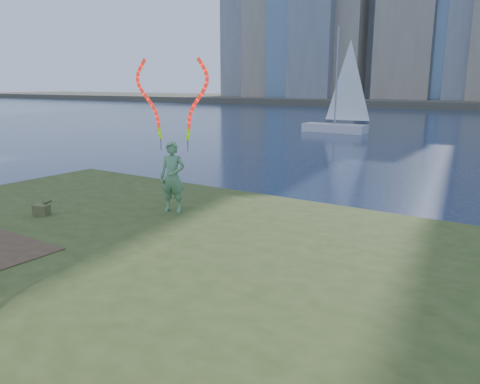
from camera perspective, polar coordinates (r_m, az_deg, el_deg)
The scene contains 5 objects.
ground at distance 10.98m, azimuth -11.01°, elevation -8.84°, with size 320.00×320.00×0.00m, color #1A2842.
grassy_knoll at distance 9.50m, azimuth -20.99°, elevation -10.85°, with size 20.00×18.00×0.80m.
woman_with_ribbons at distance 12.08m, azimuth -8.21°, elevation 4.06°, with size 2.01×0.82×4.19m.
canvas_bag at distance 12.86m, azimuth -22.98°, elevation -1.97°, with size 0.43×0.49×0.36m.
sailboat at distance 41.16m, azimuth 11.90°, elevation 9.20°, with size 5.78×1.79×8.76m.
Camera 1 is at (7.26, -7.18, 4.04)m, focal length 35.00 mm.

